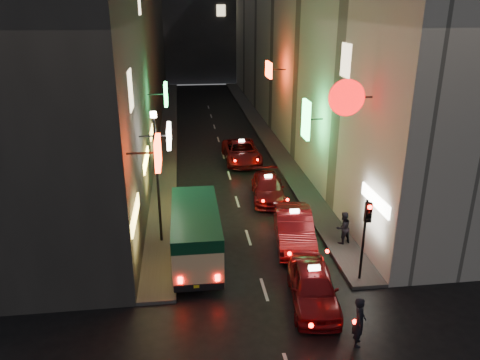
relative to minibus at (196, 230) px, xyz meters
name	(u,v)px	position (x,y,z in m)	size (l,w,h in m)	color
building_left	(116,27)	(-5.40, 22.92, 7.44)	(7.48, 52.00, 18.00)	#373432
building_right	(306,26)	(10.60, 22.92, 7.44)	(7.88, 52.00, 18.00)	#ADAA9F
building_far	(197,3)	(2.60, 54.92, 9.44)	(30.00, 10.00, 22.00)	#333439
sidewalk_left	(168,131)	(-1.65, 22.92, -1.48)	(1.50, 52.00, 0.15)	#454340
sidewalk_right	(262,128)	(6.85, 22.92, -1.48)	(1.50, 52.00, 0.15)	#454340
minibus	(196,230)	(0.00, 0.00, 0.00)	(2.03, 5.75, 2.47)	beige
taxi_near	(313,284)	(4.27, -3.69, -0.72)	(2.82, 5.52, 1.85)	maroon
taxi_second	(294,226)	(4.66, 1.11, -0.64)	(3.10, 6.05, 2.01)	maroon
taxi_third	(268,186)	(4.45, 6.72, -0.80)	(2.40, 4.94, 1.69)	maroon
taxi_far	(242,150)	(3.80, 13.80, -0.69)	(2.33, 5.48, 1.90)	maroon
pedestrian_crossing	(360,319)	(5.15, -6.13, -0.54)	(0.67, 0.43, 2.03)	black
pedestrian_sidewalk	(343,226)	(6.89, 0.58, -0.52)	(0.67, 0.42, 1.78)	black
traffic_light	(366,224)	(6.60, -2.61, 1.13)	(0.26, 0.43, 3.50)	black
lamp_post	(157,170)	(-1.60, 1.92, 2.16)	(0.28, 0.28, 6.22)	black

